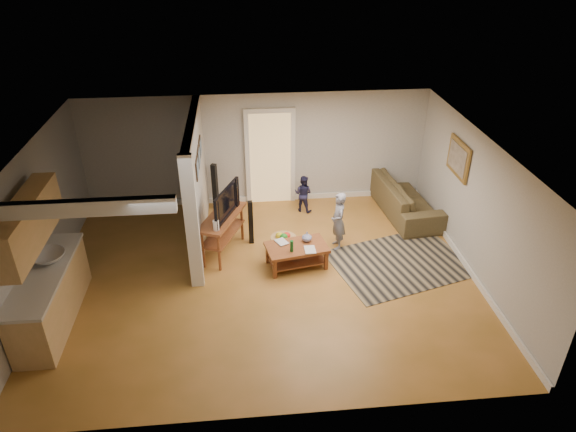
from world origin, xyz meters
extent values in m
plane|color=olive|center=(0.00, 0.00, 0.00)|extent=(7.50, 7.50, 0.00)
cube|color=#A5A39E|center=(0.00, 3.00, 1.25)|extent=(7.50, 0.04, 2.50)
cube|color=#A5A39E|center=(-3.75, 0.00, 1.25)|extent=(0.04, 6.00, 2.50)
cube|color=#A5A39E|center=(3.75, 0.00, 1.25)|extent=(0.04, 6.00, 2.50)
cube|color=white|center=(0.00, 0.00, 2.50)|extent=(7.50, 6.00, 0.04)
cube|color=#A5A39E|center=(-1.20, 1.45, 1.25)|extent=(0.15, 3.10, 2.50)
cube|color=white|center=(-1.20, -0.10, 1.25)|extent=(0.22, 0.10, 2.50)
cube|color=white|center=(0.00, 2.97, 0.06)|extent=(7.50, 0.04, 0.12)
cube|color=white|center=(3.72, 0.00, 0.06)|extent=(0.04, 6.00, 0.12)
cube|color=#D8B272|center=(0.30, 2.94, 1.05)|extent=(0.90, 0.06, 2.10)
cube|color=tan|center=(-3.43, -0.80, 0.45)|extent=(0.60, 2.20, 0.90)
cube|color=beige|center=(-3.43, -0.80, 0.92)|extent=(0.64, 2.24, 0.05)
cube|color=tan|center=(-3.45, -0.80, 1.80)|extent=(0.35, 2.00, 0.70)
imported|color=silver|center=(-3.43, -0.50, 0.94)|extent=(0.54, 0.54, 0.19)
cube|color=black|center=(-1.11, 0.80, 1.85)|extent=(0.03, 0.40, 0.34)
cube|color=black|center=(-1.11, 1.30, 1.85)|extent=(0.03, 0.40, 0.34)
cube|color=black|center=(-1.11, 1.80, 1.85)|extent=(0.03, 0.40, 0.34)
cube|color=olive|center=(3.71, 1.00, 1.75)|extent=(0.04, 0.90, 0.68)
cube|color=black|center=(2.55, 0.21, 0.01)|extent=(2.86, 2.41, 0.01)
imported|color=#4D4626|center=(3.18, 2.20, 0.00)|extent=(1.17, 2.47, 0.70)
cube|color=brown|center=(0.60, 0.32, 0.41)|extent=(1.21, 0.84, 0.06)
cube|color=silver|center=(0.60, 0.32, 0.41)|extent=(0.75, 0.51, 0.02)
cube|color=brown|center=(0.60, 0.32, 0.14)|extent=(1.10, 0.73, 0.03)
cube|color=brown|center=(0.17, -0.02, 0.20)|extent=(0.08, 0.08, 0.41)
cube|color=brown|center=(1.13, 0.16, 0.20)|extent=(0.08, 0.08, 0.41)
cube|color=brown|center=(0.07, 0.48, 0.20)|extent=(0.08, 0.08, 0.41)
cube|color=brown|center=(1.03, 0.66, 0.20)|extent=(0.08, 0.08, 0.41)
imported|color=navy|center=(0.81, 0.47, 0.43)|extent=(0.22, 0.22, 0.19)
cylinder|color=#13541E|center=(0.49, 0.16, 0.54)|extent=(0.06, 0.06, 0.22)
imported|color=#998C4C|center=(0.25, 0.42, 0.43)|extent=(0.27, 0.30, 0.02)
imported|color=#66594C|center=(0.72, 0.16, 0.43)|extent=(0.20, 0.27, 0.02)
cube|color=brown|center=(-0.75, 0.89, 0.79)|extent=(0.95, 1.38, 0.05)
cube|color=brown|center=(-0.75, 0.89, 0.43)|extent=(0.86, 1.26, 0.03)
cylinder|color=brown|center=(-1.12, 0.44, 0.40)|extent=(0.05, 0.05, 0.80)
cylinder|color=brown|center=(-0.68, 1.47, 0.40)|extent=(0.05, 0.05, 0.80)
cylinder|color=brown|center=(-0.82, 0.31, 0.40)|extent=(0.05, 0.05, 0.80)
cylinder|color=brown|center=(-0.38, 1.35, 0.40)|extent=(0.05, 0.05, 0.80)
imported|color=black|center=(-0.73, 0.88, 0.81)|extent=(0.53, 1.01, 0.60)
cylinder|color=white|center=(-0.84, 0.40, 0.91)|extent=(0.11, 0.11, 0.19)
cube|color=black|center=(-0.21, 1.20, 0.46)|extent=(0.10, 0.10, 0.93)
cube|color=black|center=(-0.94, 2.70, 0.54)|extent=(0.14, 0.14, 1.07)
cylinder|color=#A37E47|center=(0.40, 0.81, 0.16)|extent=(0.50, 0.50, 0.32)
sphere|color=red|center=(0.46, 0.86, 0.32)|extent=(0.15, 0.15, 0.15)
sphere|color=gold|center=(0.32, 0.83, 0.35)|extent=(0.15, 0.15, 0.15)
sphere|color=#238721|center=(0.40, 0.75, 0.37)|extent=(0.15, 0.15, 0.15)
imported|color=gray|center=(1.47, 0.88, 0.00)|extent=(0.31, 0.45, 1.18)
imported|color=#201F41|center=(0.98, 2.41, 0.00)|extent=(0.51, 0.47, 0.84)
camera|label=1|loc=(-0.32, -7.50, 5.57)|focal=32.00mm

